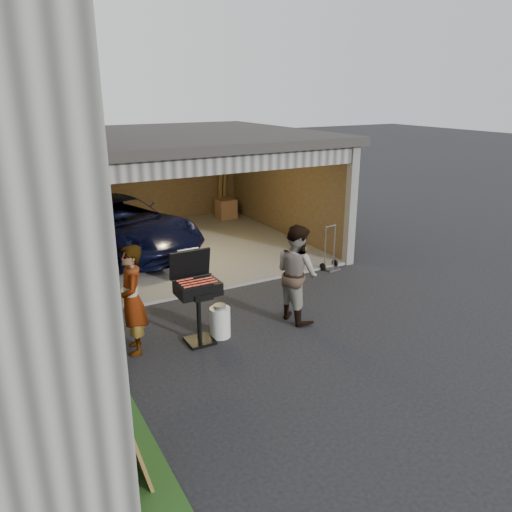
# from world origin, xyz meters

# --- Properties ---
(ground) EXTENTS (80.00, 80.00, 0.00)m
(ground) POSITION_xyz_m (0.00, 0.00, 0.00)
(ground) COLOR black
(ground) RESTS_ON ground
(groundcover_strip) EXTENTS (0.50, 8.00, 0.06)m
(groundcover_strip) POSITION_xyz_m (-2.25, -1.00, 0.03)
(groundcover_strip) COLOR #193814
(groundcover_strip) RESTS_ON ground
(garage) EXTENTS (6.80, 6.30, 2.90)m
(garage) POSITION_xyz_m (0.76, 6.79, 1.87)
(garage) COLOR #605E59
(garage) RESTS_ON ground
(minivan) EXTENTS (3.77, 5.24, 1.32)m
(minivan) POSITION_xyz_m (-0.57, 6.90, 0.66)
(minivan) COLOR black
(minivan) RESTS_ON ground
(woman) EXTENTS (0.52, 0.69, 1.71)m
(woman) POSITION_xyz_m (-1.57, 1.93, 0.86)
(woman) COLOR silver
(woman) RESTS_ON ground
(man) EXTENTS (0.72, 0.88, 1.72)m
(man) POSITION_xyz_m (1.23, 1.69, 0.86)
(man) COLOR #4C341D
(man) RESTS_ON ground
(bbq_grill) EXTENTS (0.66, 0.58, 1.48)m
(bbq_grill) POSITION_xyz_m (-0.60, 1.74, 0.88)
(bbq_grill) COLOR black
(bbq_grill) RESTS_ON ground
(propane_tank) EXTENTS (0.40, 0.40, 0.51)m
(propane_tank) POSITION_xyz_m (-0.22, 1.73, 0.25)
(propane_tank) COLOR silver
(propane_tank) RESTS_ON ground
(plywood_panel) EXTENTS (0.21, 0.75, 0.83)m
(plywood_panel) POSITION_xyz_m (-2.34, -0.68, 0.41)
(plywood_panel) COLOR brown
(plywood_panel) RESTS_ON ground
(hand_truck) EXTENTS (0.44, 0.35, 1.02)m
(hand_truck) POSITION_xyz_m (3.32, 3.44, 0.20)
(hand_truck) COLOR gray
(hand_truck) RESTS_ON ground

